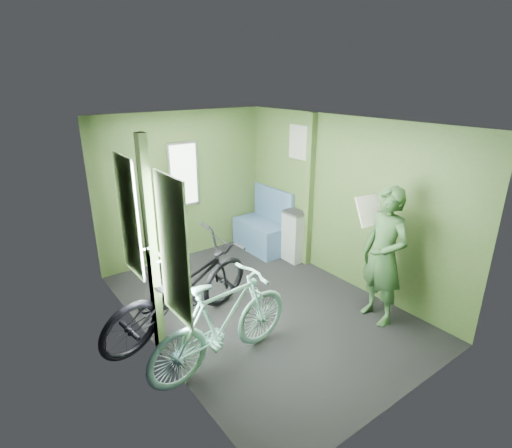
{
  "coord_description": "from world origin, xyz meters",
  "views": [
    {
      "loc": [
        -2.67,
        -3.51,
        2.76
      ],
      "look_at": [
        0.0,
        0.1,
        1.1
      ],
      "focal_mm": 28.0,
      "sensor_mm": 36.0,
      "label": 1
    }
  ],
  "objects_px": {
    "bicycle_mint": "(225,364)",
    "bicycle_black": "(185,330)",
    "bench_seat": "(263,232)",
    "passenger": "(384,256)",
    "waste_box": "(294,236)"
  },
  "relations": [
    {
      "from": "bicycle_mint",
      "to": "bench_seat",
      "type": "relative_size",
      "value": 1.63
    },
    {
      "from": "bicycle_black",
      "to": "bicycle_mint",
      "type": "bearing_deg",
      "value": 170.52
    },
    {
      "from": "bicycle_mint",
      "to": "bench_seat",
      "type": "xyz_separation_m",
      "value": [
        2.1,
        2.09,
        0.3
      ]
    },
    {
      "from": "bicycle_black",
      "to": "waste_box",
      "type": "relative_size",
      "value": 2.51
    },
    {
      "from": "bench_seat",
      "to": "bicycle_mint",
      "type": "bearing_deg",
      "value": -134.69
    },
    {
      "from": "bicycle_mint",
      "to": "passenger",
      "type": "relative_size",
      "value": 1.02
    },
    {
      "from": "bicycle_mint",
      "to": "passenger",
      "type": "distance_m",
      "value": 2.15
    },
    {
      "from": "bicycle_black",
      "to": "bicycle_mint",
      "type": "relative_size",
      "value": 1.22
    },
    {
      "from": "bicycle_black",
      "to": "waste_box",
      "type": "height_order",
      "value": "waste_box"
    },
    {
      "from": "waste_box",
      "to": "bench_seat",
      "type": "relative_size",
      "value": 0.8
    },
    {
      "from": "bicycle_mint",
      "to": "passenger",
      "type": "xyz_separation_m",
      "value": [
        1.94,
        -0.39,
        0.83
      ]
    },
    {
      "from": "bicycle_mint",
      "to": "bicycle_black",
      "type": "bearing_deg",
      "value": -0.7
    },
    {
      "from": "bicycle_black",
      "to": "bicycle_mint",
      "type": "xyz_separation_m",
      "value": [
        0.05,
        -0.77,
        0.0
      ]
    },
    {
      "from": "bicycle_mint",
      "to": "bench_seat",
      "type": "distance_m",
      "value": 2.98
    },
    {
      "from": "bicycle_mint",
      "to": "passenger",
      "type": "bearing_deg",
      "value": -106.21
    }
  ]
}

